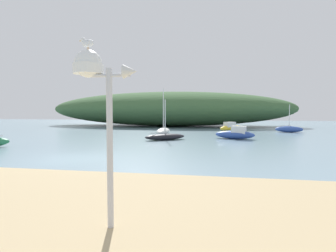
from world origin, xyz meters
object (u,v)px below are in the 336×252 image
(seagull_on_radar, at_px, (87,43))
(sailboat_inner_mooring, at_px, (289,129))
(sailboat_off_point, at_px, (163,131))
(motorboat_by_sandbar, at_px, (236,134))
(sailboat_far_right, at_px, (165,137))
(motorboat_west_reach, at_px, (231,127))
(mast_structure, at_px, (95,79))

(seagull_on_radar, height_order, sailboat_inner_mooring, seagull_on_radar)
(seagull_on_radar, xyz_separation_m, sailboat_off_point, (-3.14, 23.39, -3.43))
(sailboat_inner_mooring, xyz_separation_m, motorboat_by_sandbar, (-6.64, -8.84, 0.09))
(seagull_on_radar, distance_m, sailboat_far_right, 18.17)
(motorboat_by_sandbar, height_order, sailboat_far_right, sailboat_far_right)
(sailboat_off_point, relative_size, sailboat_far_right, 1.35)
(sailboat_off_point, bearing_deg, motorboat_by_sandbar, -26.64)
(sailboat_off_point, bearing_deg, sailboat_far_right, -77.32)
(sailboat_off_point, xyz_separation_m, motorboat_by_sandbar, (7.25, -3.64, 0.11))
(motorboat_west_reach, distance_m, sailboat_far_right, 12.93)
(motorboat_west_reach, relative_size, sailboat_far_right, 0.96)
(sailboat_off_point, xyz_separation_m, sailboat_far_right, (1.27, -5.66, -0.06))
(seagull_on_radar, relative_size, sailboat_off_point, 0.07)
(sailboat_inner_mooring, height_order, sailboat_far_right, sailboat_far_right)
(seagull_on_radar, xyz_separation_m, motorboat_west_reach, (4.24, 29.12, -3.33))
(seagull_on_radar, distance_m, motorboat_west_reach, 29.62)
(mast_structure, distance_m, motorboat_west_reach, 29.53)
(sailboat_inner_mooring, distance_m, motorboat_west_reach, 6.54)
(seagull_on_radar, distance_m, motorboat_by_sandbar, 20.44)
(mast_structure, bearing_deg, sailboat_far_right, 96.46)
(sailboat_inner_mooring, distance_m, sailboat_far_right, 16.65)
(motorboat_west_reach, distance_m, motorboat_by_sandbar, 9.38)
(sailboat_inner_mooring, relative_size, motorboat_west_reach, 0.92)
(mast_structure, height_order, sailboat_inner_mooring, mast_structure)
(mast_structure, bearing_deg, seagull_on_radar, 178.31)
(mast_structure, bearing_deg, motorboat_by_sandbar, 78.63)
(mast_structure, height_order, motorboat_by_sandbar, mast_structure)
(seagull_on_radar, bearing_deg, mast_structure, -1.69)
(motorboat_by_sandbar, bearing_deg, sailboat_off_point, 153.36)
(mast_structure, relative_size, motorboat_west_reach, 0.99)
(sailboat_off_point, distance_m, motorboat_by_sandbar, 8.12)
(mast_structure, distance_m, seagull_on_radar, 0.71)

